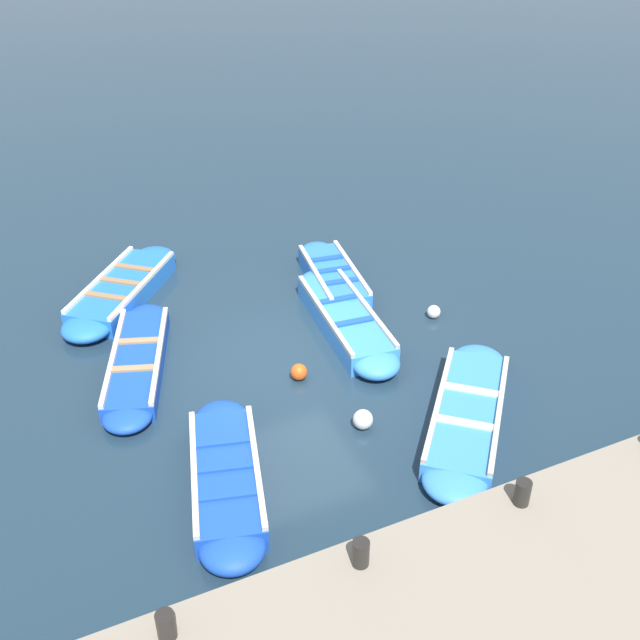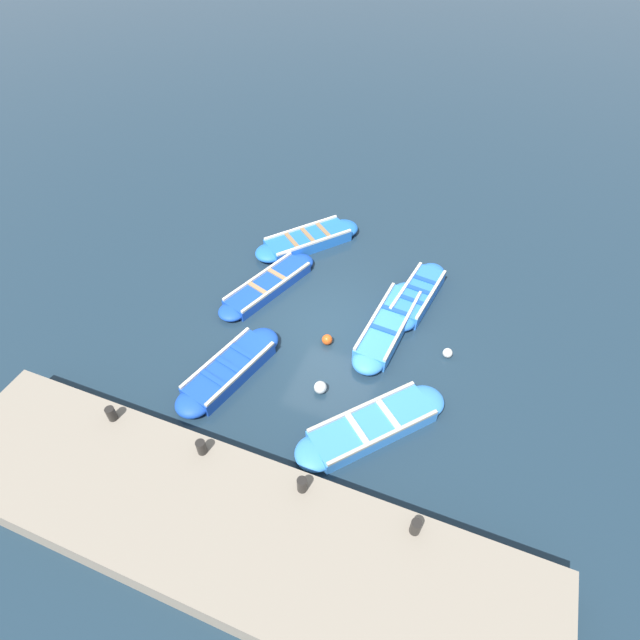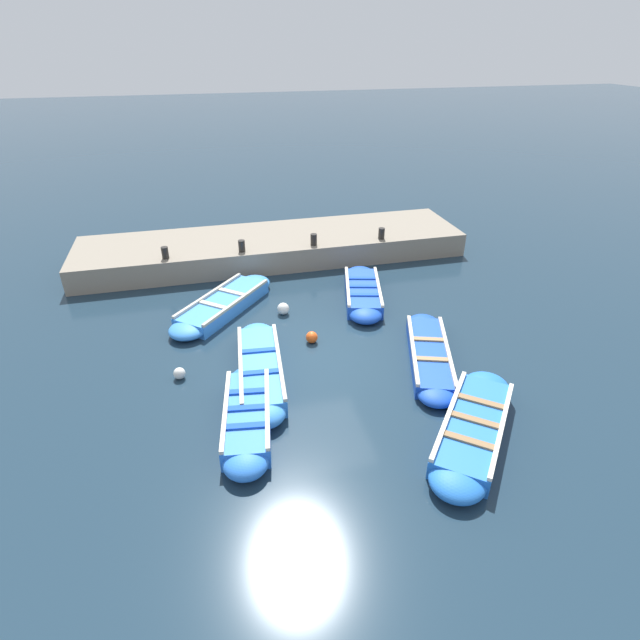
# 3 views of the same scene
# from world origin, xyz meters

# --- Properties ---
(ground_plane) EXTENTS (120.00, 120.00, 0.00)m
(ground_plane) POSITION_xyz_m (0.00, 0.00, 0.00)
(ground_plane) COLOR #1C303F
(boat_far_corner) EXTENTS (3.73, 1.94, 0.36)m
(boat_far_corner) POSITION_xyz_m (-0.83, -2.42, 0.15)
(boat_far_corner) COLOR #1947B7
(boat_far_corner) RESTS_ON ground
(boat_drifting) EXTENTS (3.52, 3.22, 0.41)m
(boat_drifting) POSITION_xyz_m (2.70, 1.90, 0.17)
(boat_drifting) COLOR #3884E0
(boat_drifting) RESTS_ON ground
(boat_tucked) EXTENTS (3.44, 3.06, 0.44)m
(boat_tucked) POSITION_xyz_m (-3.30, -2.15, 0.19)
(boat_tucked) COLOR blue
(boat_tucked) RESTS_ON ground
(boat_outer_right) EXTENTS (3.21, 1.22, 0.46)m
(boat_outer_right) POSITION_xyz_m (-1.98, 1.83, 0.20)
(boat_outer_right) COLOR blue
(boat_outer_right) RESTS_ON ground
(boat_centre) EXTENTS (3.46, 1.69, 0.43)m
(boat_centre) POSITION_xyz_m (2.45, -1.92, 0.19)
(boat_centre) COLOR #1947B7
(boat_centre) RESTS_ON ground
(boat_outer_left) EXTENTS (3.81, 1.15, 0.45)m
(boat_outer_left) POSITION_xyz_m (-0.51, 1.37, 0.20)
(boat_outer_left) COLOR #3884E0
(boat_outer_left) RESTS_ON ground
(quay_wall) EXTENTS (2.93, 12.35, 0.74)m
(quay_wall) POSITION_xyz_m (6.04, 0.00, 0.37)
(quay_wall) COLOR gray
(quay_wall) RESTS_ON ground
(bollard_north) EXTENTS (0.20, 0.20, 0.35)m
(bollard_north) POSITION_xyz_m (4.92, -3.34, 0.91)
(bollard_north) COLOR black
(bollard_north) RESTS_ON quay_wall
(bollard_mid_north) EXTENTS (0.20, 0.20, 0.35)m
(bollard_mid_north) POSITION_xyz_m (4.92, -1.11, 0.91)
(bollard_mid_north) COLOR black
(bollard_mid_north) RESTS_ON quay_wall
(bollard_mid_south) EXTENTS (0.20, 0.20, 0.35)m
(bollard_mid_south) POSITION_xyz_m (4.92, 1.11, 0.91)
(bollard_mid_south) COLOR black
(bollard_mid_south) RESTS_ON quay_wall
(bollard_south) EXTENTS (0.20, 0.20, 0.35)m
(bollard_south) POSITION_xyz_m (4.92, 3.34, 0.91)
(bollard_south) COLOR black
(bollard_south) RESTS_ON quay_wall
(buoy_orange_near) EXTENTS (0.29, 0.29, 0.29)m
(buoy_orange_near) POSITION_xyz_m (0.56, -0.02, 0.14)
(buoy_orange_near) COLOR #E05119
(buoy_orange_near) RESTS_ON ground
(buoy_yellow_far) EXTENTS (0.32, 0.32, 0.32)m
(buoy_yellow_far) POSITION_xyz_m (2.11, 0.39, 0.16)
(buoy_yellow_far) COLOR silver
(buoy_yellow_far) RESTS_ON ground
(buoy_white_drifting) EXTENTS (0.26, 0.26, 0.26)m
(buoy_white_drifting) POSITION_xyz_m (-0.16, 3.07, 0.13)
(buoy_white_drifting) COLOR silver
(buoy_white_drifting) RESTS_ON ground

